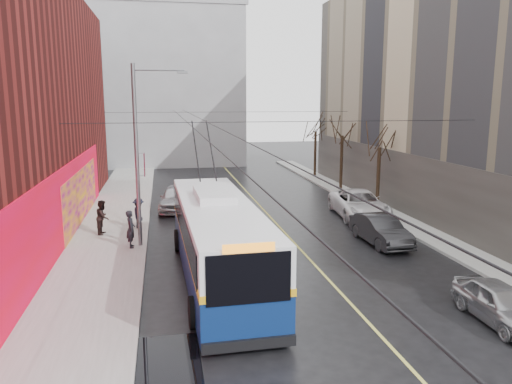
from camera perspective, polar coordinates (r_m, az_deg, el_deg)
ground at (r=17.20m, az=7.80°, el=-14.81°), size 140.00×140.00×0.00m
sidewalk_left at (r=27.83m, az=-16.40°, el=-5.00°), size 4.00×60.00×0.15m
sidewalk_right at (r=31.04m, az=16.65°, el=-3.41°), size 2.00×60.00×0.15m
lane_line at (r=30.34m, az=2.15°, el=-3.42°), size 0.12×50.00×0.01m
building_far at (r=59.72m, az=-11.82°, el=11.99°), size 20.50×12.10×18.00m
streetlight_pole at (r=24.85m, az=-13.13°, el=4.54°), size 2.65×0.60×9.00m
catenary_wires at (r=29.60m, az=-5.83°, el=8.41°), size 18.00×60.00×0.22m
tree_near at (r=33.85m, az=14.00°, el=6.27°), size 3.20×3.20×6.40m
tree_mid at (r=40.29m, az=9.86°, el=7.47°), size 3.20×3.20×6.68m
tree_far at (r=46.91m, az=6.85°, el=7.83°), size 3.20×3.20×6.57m
puddle at (r=15.07m, az=-11.93°, el=-18.82°), size 2.81×3.50×0.01m
pigeons_flying at (r=24.18m, az=-3.64°, el=10.28°), size 4.46×3.67×1.79m
trolleybus at (r=20.51m, az=-4.38°, el=-5.32°), size 3.36×13.26×6.24m
parked_car_a at (r=18.81m, az=26.11°, el=-11.34°), size 1.63×3.94×1.34m
parked_car_b at (r=26.42m, az=14.04°, el=-4.20°), size 1.78×4.59×1.49m
parked_car_c at (r=32.01m, az=11.72°, el=-1.36°), size 3.34×6.26×1.67m
following_car at (r=33.71m, az=-9.12°, el=-0.68°), size 2.63×5.12×1.67m
pedestrian_a at (r=25.23m, az=-14.12°, el=-4.12°), size 0.50×0.71×1.86m
pedestrian_b at (r=28.11m, az=-17.11°, el=-2.77°), size 0.84×1.00×1.86m
pedestrian_c at (r=28.85m, az=-13.26°, el=-2.37°), size 0.93×1.25×1.73m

